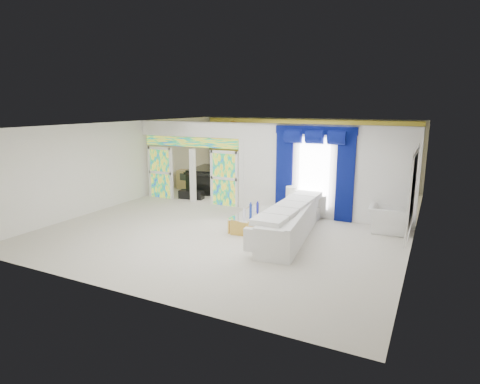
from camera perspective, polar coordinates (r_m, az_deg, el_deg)
The scene contains 22 objects.
floor at distance 13.16m, azimuth 1.16°, elevation -3.55°, with size 12.00×12.00×0.00m, color #B7AF9E.
dividing_wall at distance 13.04m, azimuth 11.68°, elevation 2.80°, with size 5.70×0.18×3.00m, color white.
dividing_header at distance 14.96m, azimuth -7.16°, elevation 8.89°, with size 4.30×0.18×0.55m, color white.
stained_panel_left at distance 15.98m, azimuth -11.26°, elevation 2.74°, with size 0.95×0.04×2.00m, color #994C3F.
stained_panel_right at distance 14.43m, azimuth -2.25°, elevation 1.95°, with size 0.95×0.04×2.00m, color #994C3F.
stained_transom at distance 14.99m, azimuth -7.11°, elevation 7.08°, with size 4.00×0.05×0.35m, color #994C3F.
window_pane at distance 13.01m, azimuth 10.49°, elevation 2.61°, with size 1.00×0.02×2.30m, color white.
blue_drape_left at distance 13.30m, azimuth 6.30°, elevation 2.73°, with size 0.55×0.10×2.80m, color #040340.
blue_drape_right at distance 12.76m, azimuth 14.76°, elevation 1.99°, with size 0.55×0.10×2.80m, color #040340.
blue_pelmet at distance 12.83m, azimuth 10.70°, elevation 8.63°, with size 2.60×0.12×0.25m, color #040340.
wall_mirror at distance 10.66m, azimuth 23.46°, elevation 0.18°, with size 0.04×2.70×1.90m, color white.
gold_curtains at distance 18.29m, azimuth 9.14°, elevation 5.60°, with size 9.70×0.12×2.90m, color gold.
white_sofa at distance 11.28m, azimuth 7.29°, elevation -4.27°, with size 0.90×4.21×0.80m, color white.
coffee_table at distance 12.08m, azimuth 1.68°, elevation -3.96°, with size 0.64×1.93×0.43m, color #B48F38.
console_table at distance 13.16m, azimuth 8.49°, elevation -2.72°, with size 1.27×0.40×0.42m, color white.
table_lamp at distance 13.14m, azimuth 7.32°, elevation -0.47°, with size 0.36×0.36×0.58m, color white.
armchair at distance 12.43m, azimuth 20.23°, elevation -3.51°, with size 1.15×1.01×0.75m, color white.
grand_piano at distance 17.00m, azimuth -4.00°, elevation 1.81°, with size 1.51×1.98×1.00m, color black.
piano_bench at distance 15.74m, azimuth -6.93°, elevation -0.37°, with size 0.97×0.38×0.32m, color black.
tv_console at distance 17.69m, azimuth -7.88°, elevation 1.83°, with size 0.56×0.51×0.81m, color tan.
chandelier at distance 16.75m, azimuth -0.97°, elevation 9.10°, with size 0.60×0.60×0.60m, color gold.
decanters at distance 12.09m, azimuth 1.62°, elevation -2.45°, with size 0.16×1.01×0.26m.
Camera 1 is at (5.39, -11.45, 3.62)m, focal length 29.97 mm.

